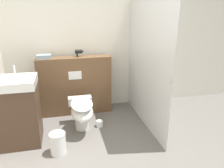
# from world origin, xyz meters

# --- Properties ---
(ground_plane) EXTENTS (12.00, 12.00, 0.00)m
(ground_plane) POSITION_xyz_m (0.00, 0.00, 0.00)
(ground_plane) COLOR slate
(wall_back) EXTENTS (8.00, 0.06, 2.50)m
(wall_back) POSITION_xyz_m (0.00, 1.83, 1.25)
(wall_back) COLOR silver
(wall_back) RESTS_ON ground_plane
(partition_panel) EXTENTS (1.27, 0.26, 1.04)m
(partition_panel) POSITION_xyz_m (-0.34, 1.59, 0.52)
(partition_panel) COLOR brown
(partition_panel) RESTS_ON ground_plane
(shower_glass) EXTENTS (0.04, 1.71, 2.04)m
(shower_glass) POSITION_xyz_m (0.74, 0.94, 1.02)
(shower_glass) COLOR silver
(shower_glass) RESTS_ON ground_plane
(toilet) EXTENTS (0.38, 0.69, 0.49)m
(toilet) POSITION_xyz_m (-0.30, 0.91, 0.32)
(toilet) COLOR white
(toilet) RESTS_ON ground_plane
(sink_vanity) EXTENTS (0.56, 0.52, 1.09)m
(sink_vanity) POSITION_xyz_m (-1.17, 0.79, 0.48)
(sink_vanity) COLOR #473323
(sink_vanity) RESTS_ON ground_plane
(hair_drier) EXTENTS (0.15, 0.07, 0.12)m
(hair_drier) POSITION_xyz_m (-0.24, 1.61, 1.12)
(hair_drier) COLOR black
(hair_drier) RESTS_ON partition_panel
(folded_towel) EXTENTS (0.22, 0.15, 0.07)m
(folded_towel) POSITION_xyz_m (-0.82, 1.57, 1.07)
(folded_towel) COLOR #8C9EAD
(folded_towel) RESTS_ON partition_panel
(spare_toilet_roll) EXTENTS (0.11, 0.11, 0.10)m
(spare_toilet_roll) POSITION_xyz_m (-0.01, 0.96, 0.05)
(spare_toilet_roll) COLOR white
(spare_toilet_roll) RESTS_ON ground_plane
(waste_bin) EXTENTS (0.21, 0.21, 0.30)m
(waste_bin) POSITION_xyz_m (-0.67, 0.39, 0.15)
(waste_bin) COLOR silver
(waste_bin) RESTS_ON ground_plane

